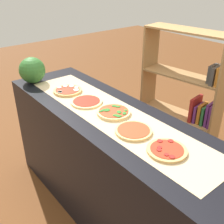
# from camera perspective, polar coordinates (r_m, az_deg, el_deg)

# --- Properties ---
(ground_plane) EXTENTS (12.00, 12.00, 0.00)m
(ground_plane) POSITION_cam_1_polar(r_m,az_deg,el_deg) (2.52, -0.00, -19.77)
(ground_plane) COLOR brown
(counter) EXTENTS (2.13, 0.62, 0.95)m
(counter) POSITION_cam_1_polar(r_m,az_deg,el_deg) (2.20, -0.00, -11.44)
(counter) COLOR black
(counter) RESTS_ON ground_plane
(parchment_paper) EXTENTS (1.74, 0.38, 0.00)m
(parchment_paper) POSITION_cam_1_polar(r_m,az_deg,el_deg) (1.93, -0.00, -0.50)
(parchment_paper) COLOR tan
(parchment_paper) RESTS_ON counter
(pizza_mozzarella_0) EXTENTS (0.23, 0.23, 0.03)m
(pizza_mozzarella_0) POSITION_cam_1_polar(r_m,az_deg,el_deg) (2.31, -9.17, 4.41)
(pizza_mozzarella_0) COLOR tan
(pizza_mozzarella_0) RESTS_ON parchment_paper
(pizza_plain_1) EXTENTS (0.24, 0.24, 0.02)m
(pizza_plain_1) POSITION_cam_1_polar(r_m,az_deg,el_deg) (2.10, -5.30, 2.15)
(pizza_plain_1) COLOR #E5C17F
(pizza_plain_1) RESTS_ON parchment_paper
(pizza_spinach_2) EXTENTS (0.24, 0.24, 0.03)m
(pizza_spinach_2) POSITION_cam_1_polar(r_m,az_deg,el_deg) (1.93, 0.36, -0.03)
(pizza_spinach_2) COLOR #E5C17F
(pizza_spinach_2) RESTS_ON parchment_paper
(pizza_plain_3) EXTENTS (0.23, 0.23, 0.02)m
(pizza_plain_3) POSITION_cam_1_polar(r_m,az_deg,el_deg) (1.73, 4.48, -3.91)
(pizza_plain_3) COLOR #DBB26B
(pizza_plain_3) RESTS_ON parchment_paper
(pizza_pepperoni_4) EXTENTS (0.23, 0.23, 0.02)m
(pizza_pepperoni_4) POSITION_cam_1_polar(r_m,az_deg,el_deg) (1.58, 11.29, -7.76)
(pizza_pepperoni_4) COLOR tan
(pizza_pepperoni_4) RESTS_ON parchment_paper
(watermelon) EXTENTS (0.23, 0.23, 0.23)m
(watermelon) POSITION_cam_1_polar(r_m,az_deg,el_deg) (2.54, -16.22, 8.32)
(watermelon) COLOR #2D6628
(watermelon) RESTS_ON counter
(bookshelf) EXTENTS (0.87, 0.38, 1.35)m
(bookshelf) POSITION_cam_1_polar(r_m,az_deg,el_deg) (2.95, 15.52, 0.98)
(bookshelf) COLOR #A87A47
(bookshelf) RESTS_ON ground_plane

